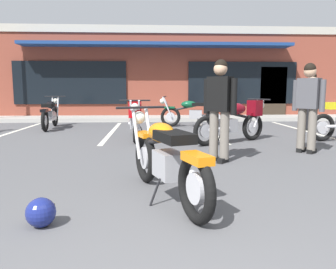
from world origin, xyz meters
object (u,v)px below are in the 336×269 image
person_in_shorts_foreground (220,104)px  person_by_back_row (311,98)px  motorcycle_red_sportbike (135,117)px  motorcycle_orange_scrambler (234,119)px  motorcycle_green_cafe_racer (192,112)px  motorcycle_foreground_classic (165,157)px  motorcycle_blue_standard (50,113)px  person_in_black_shirt (308,103)px  helmet_on_pavement (41,212)px

person_in_shorts_foreground → person_by_back_row: same height
motorcycle_red_sportbike → motorcycle_orange_scrambler: bearing=-15.2°
motorcycle_red_sportbike → motorcycle_green_cafe_racer: (1.70, 2.54, -0.07)m
motorcycle_foreground_classic → motorcycle_orange_scrambler: 4.14m
motorcycle_green_cafe_racer → person_by_back_row: person_by_back_row is taller
motorcycle_blue_standard → motorcycle_orange_scrambler: (4.92, -2.94, 0.07)m
motorcycle_green_cafe_racer → motorcycle_foreground_classic: bearing=-99.7°
motorcycle_green_cafe_racer → person_in_shorts_foreground: 5.13m
person_in_shorts_foreground → motorcycle_blue_standard: bearing=130.5°
motorcycle_green_cafe_racer → person_in_black_shirt: (1.59, -4.44, 0.49)m
person_in_shorts_foreground → motorcycle_red_sportbike: bearing=120.3°
person_by_back_row → motorcycle_foreground_classic: bearing=-127.5°
motorcycle_blue_standard → person_in_black_shirt: size_ratio=1.26×
motorcycle_foreground_classic → helmet_on_pavement: (-1.13, -0.71, -0.33)m
motorcycle_blue_standard → motorcycle_orange_scrambler: 5.74m
motorcycle_blue_standard → person_by_back_row: bearing=-6.0°
motorcycle_red_sportbike → person_in_black_shirt: size_ratio=1.26×
person_in_black_shirt → motorcycle_orange_scrambler: bearing=129.2°
motorcycle_foreground_classic → helmet_on_pavement: motorcycle_foreground_classic is taller
motorcycle_foreground_classic → helmet_on_pavement: size_ratio=7.83×
person_in_black_shirt → person_in_shorts_foreground: (-1.80, -0.66, 0.00)m
person_in_shorts_foreground → person_by_back_row: bearing=48.9°
motorcycle_foreground_classic → person_in_black_shirt: person_in_black_shirt is taller
person_by_back_row → helmet_on_pavement: person_by_back_row is taller
person_in_black_shirt → helmet_on_pavement: person_in_black_shirt is taller
motorcycle_red_sportbike → helmet_on_pavement: 5.14m
motorcycle_foreground_classic → motorcycle_red_sportbike: 4.41m
motorcycle_foreground_classic → person_by_back_row: 7.45m
motorcycle_blue_standard → motorcycle_orange_scrambler: size_ratio=1.12×
motorcycle_green_cafe_racer → person_by_back_row: (3.34, -1.03, 0.49)m
motorcycle_blue_standard → person_in_black_shirt: person_in_black_shirt is taller
helmet_on_pavement → person_in_black_shirt: bearing=39.2°
motorcycle_orange_scrambler → person_by_back_row: size_ratio=1.12×
person_by_back_row → helmet_on_pavement: 8.73m
person_in_black_shirt → helmet_on_pavement: 5.11m
person_in_shorts_foreground → motorcycle_foreground_classic: bearing=-118.2°
motorcycle_foreground_classic → person_by_back_row: size_ratio=1.22×
motorcycle_green_cafe_racer → person_in_black_shirt: 4.74m
motorcycle_red_sportbike → motorcycle_blue_standard: same height
motorcycle_orange_scrambler → person_in_black_shirt: bearing=-50.8°
motorcycle_foreground_classic → motorcycle_green_cafe_racer: bearing=80.3°
motorcycle_red_sportbike → helmet_on_pavement: size_ratio=8.11×
motorcycle_red_sportbike → motorcycle_orange_scrambler: size_ratio=1.12×
motorcycle_foreground_classic → motorcycle_blue_standard: bearing=115.5°
motorcycle_foreground_classic → person_by_back_row: (4.53, 5.89, 0.49)m
motorcycle_blue_standard → motorcycle_orange_scrambler: bearing=-30.9°
person_in_black_shirt → helmet_on_pavement: size_ratio=6.44×
motorcycle_green_cafe_racer → motorcycle_orange_scrambler: (0.54, -3.15, 0.07)m
motorcycle_blue_standard → person_by_back_row: size_ratio=1.26×
motorcycle_green_cafe_racer → person_in_shorts_foreground: person_in_shorts_foreground is taller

